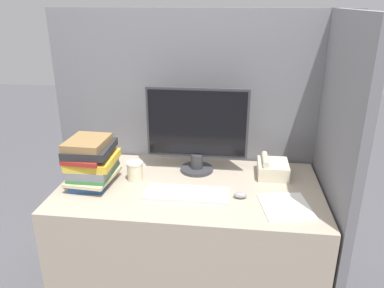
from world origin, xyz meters
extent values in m
cube|color=slate|center=(0.00, 0.82, 0.83)|extent=(1.85, 0.04, 1.67)
cube|color=slate|center=(0.76, 0.42, 0.83)|extent=(0.04, 0.84, 1.67)
cube|color=tan|center=(0.00, 0.39, 0.37)|extent=(1.45, 0.78, 0.74)
cylinder|color=#333338|center=(0.02, 0.59, 0.75)|extent=(0.20, 0.20, 0.02)
cylinder|color=#333338|center=(0.02, 0.59, 0.80)|extent=(0.07, 0.07, 0.09)
cube|color=#333338|center=(0.02, 0.60, 1.04)|extent=(0.60, 0.02, 0.42)
cube|color=black|center=(0.02, 0.59, 1.04)|extent=(0.57, 0.01, 0.39)
cube|color=silver|center=(0.00, 0.28, 0.75)|extent=(0.44, 0.17, 0.02)
ellipsoid|color=gray|center=(0.28, 0.28, 0.76)|extent=(0.07, 0.04, 0.03)
cylinder|color=beige|center=(-0.32, 0.43, 0.79)|extent=(0.09, 0.09, 0.10)
cylinder|color=white|center=(-0.32, 0.43, 0.84)|extent=(0.09, 0.09, 0.01)
cube|color=#264C8C|center=(-0.55, 0.35, 0.76)|extent=(0.20, 0.26, 0.04)
cube|color=#C6B78C|center=(-0.54, 0.34, 0.79)|extent=(0.25, 0.31, 0.02)
cube|color=#38723F|center=(-0.54, 0.36, 0.81)|extent=(0.21, 0.28, 0.02)
cube|color=slate|center=(-0.54, 0.36, 0.84)|extent=(0.22, 0.27, 0.04)
cube|color=gold|center=(-0.54, 0.36, 0.88)|extent=(0.24, 0.28, 0.04)
cube|color=maroon|center=(-0.55, 0.35, 0.91)|extent=(0.22, 0.28, 0.02)
cube|color=#262628|center=(-0.55, 0.36, 0.95)|extent=(0.25, 0.28, 0.04)
cube|color=olive|center=(-0.55, 0.35, 0.99)|extent=(0.21, 0.25, 0.04)
cube|color=beige|center=(0.47, 0.58, 0.78)|extent=(0.18, 0.20, 0.08)
cube|color=white|center=(0.49, 0.55, 0.83)|extent=(0.08, 0.09, 0.00)
cylinder|color=beige|center=(0.42, 0.58, 0.84)|extent=(0.04, 0.18, 0.04)
cube|color=white|center=(0.51, 0.22, 0.74)|extent=(0.28, 0.30, 0.01)
camera|label=1|loc=(0.24, -1.46, 1.71)|focal=35.00mm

